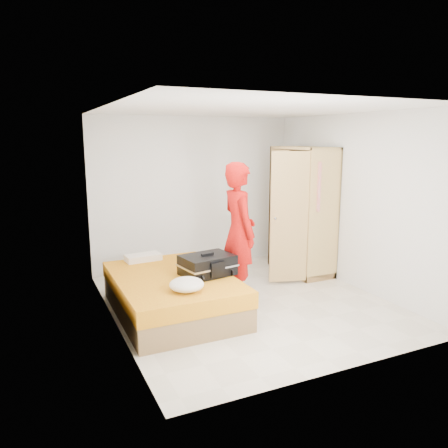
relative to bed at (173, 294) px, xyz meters
name	(u,v)px	position (x,y,z in m)	size (l,w,h in m)	color
room	(248,210)	(1.05, -0.09, 1.05)	(4.00, 4.02, 2.60)	beige
bed	(173,294)	(0.00, 0.00, 0.00)	(1.42, 2.02, 0.50)	brown
wardrobe	(301,214)	(2.50, 0.77, 0.75)	(1.15, 1.20, 2.10)	#E4CA6F
person	(239,232)	(1.00, 0.09, 0.71)	(0.70, 0.46, 1.93)	red
suitcase	(208,265)	(0.43, -0.16, 0.38)	(0.74, 0.59, 0.29)	black
round_cushion	(187,285)	(-0.03, -0.62, 0.33)	(0.40, 0.40, 0.15)	white
pillow	(143,257)	(-0.16, 0.85, 0.29)	(0.50, 0.25, 0.09)	white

